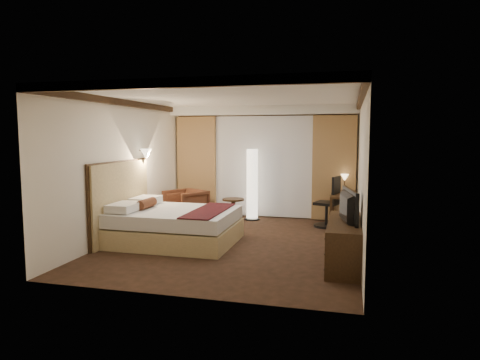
% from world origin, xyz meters
% --- Properties ---
extents(floor, '(4.50, 5.50, 0.01)m').
position_xyz_m(floor, '(0.00, 0.00, 0.00)').
color(floor, black).
rests_on(floor, ground).
extents(ceiling, '(4.50, 5.50, 0.01)m').
position_xyz_m(ceiling, '(0.00, 0.00, 2.70)').
color(ceiling, white).
rests_on(ceiling, back_wall).
extents(back_wall, '(4.50, 0.02, 2.70)m').
position_xyz_m(back_wall, '(0.00, 2.75, 1.35)').
color(back_wall, white).
rests_on(back_wall, floor).
extents(left_wall, '(0.02, 5.50, 2.70)m').
position_xyz_m(left_wall, '(-2.25, 0.00, 1.35)').
color(left_wall, white).
rests_on(left_wall, floor).
extents(right_wall, '(0.02, 5.50, 2.70)m').
position_xyz_m(right_wall, '(2.25, 0.00, 1.35)').
color(right_wall, white).
rests_on(right_wall, floor).
extents(crown_molding, '(4.50, 5.50, 0.12)m').
position_xyz_m(crown_molding, '(0.00, 0.00, 2.64)').
color(crown_molding, black).
rests_on(crown_molding, ceiling).
extents(soffit, '(4.50, 0.50, 0.20)m').
position_xyz_m(soffit, '(0.00, 2.50, 2.60)').
color(soffit, white).
rests_on(soffit, ceiling).
extents(curtain_sheer, '(2.48, 0.04, 2.45)m').
position_xyz_m(curtain_sheer, '(0.00, 2.67, 1.25)').
color(curtain_sheer, silver).
rests_on(curtain_sheer, back_wall).
extents(curtain_left_drape, '(1.00, 0.14, 2.45)m').
position_xyz_m(curtain_left_drape, '(-1.70, 2.61, 1.25)').
color(curtain_left_drape, '#A2774A').
rests_on(curtain_left_drape, back_wall).
extents(curtain_right_drape, '(1.00, 0.14, 2.45)m').
position_xyz_m(curtain_right_drape, '(1.70, 2.61, 1.25)').
color(curtain_right_drape, '#A2774A').
rests_on(curtain_right_drape, back_wall).
extents(wall_sconce, '(0.24, 0.24, 0.24)m').
position_xyz_m(wall_sconce, '(-2.09, 0.62, 1.62)').
color(wall_sconce, white).
rests_on(wall_sconce, left_wall).
extents(bed, '(2.21, 1.73, 0.65)m').
position_xyz_m(bed, '(-1.08, -0.25, 0.32)').
color(bed, white).
rests_on(bed, floor).
extents(headboard, '(0.12, 2.03, 1.50)m').
position_xyz_m(headboard, '(-2.20, -0.25, 0.75)').
color(headboard, tan).
rests_on(headboard, floor).
extents(armchair, '(1.08, 1.07, 0.83)m').
position_xyz_m(armchair, '(-1.63, 1.65, 0.41)').
color(armchair, '#532F19').
rests_on(armchair, floor).
extents(side_table, '(0.51, 0.51, 0.56)m').
position_xyz_m(side_table, '(-0.53, 1.84, 0.28)').
color(side_table, black).
rests_on(side_table, floor).
extents(floor_lamp, '(0.36, 0.36, 1.70)m').
position_xyz_m(floor_lamp, '(-0.18, 2.27, 0.85)').
color(floor_lamp, white).
rests_on(floor_lamp, floor).
extents(desk, '(0.55, 1.26, 0.75)m').
position_xyz_m(desk, '(1.95, 1.94, 0.38)').
color(desk, black).
rests_on(desk, floor).
extents(desk_lamp, '(0.18, 0.18, 0.34)m').
position_xyz_m(desk_lamp, '(1.95, 2.42, 0.92)').
color(desk_lamp, '#FFD899').
rests_on(desk_lamp, desk).
extents(office_chair, '(0.69, 0.69, 1.14)m').
position_xyz_m(office_chair, '(1.58, 1.89, 0.57)').
color(office_chair, black).
rests_on(office_chair, floor).
extents(dresser, '(0.50, 1.77, 0.69)m').
position_xyz_m(dresser, '(2.00, -0.85, 0.34)').
color(dresser, black).
rests_on(dresser, floor).
extents(television, '(0.78, 1.12, 0.13)m').
position_xyz_m(television, '(1.97, -0.85, 0.98)').
color(television, black).
rests_on(television, dresser).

